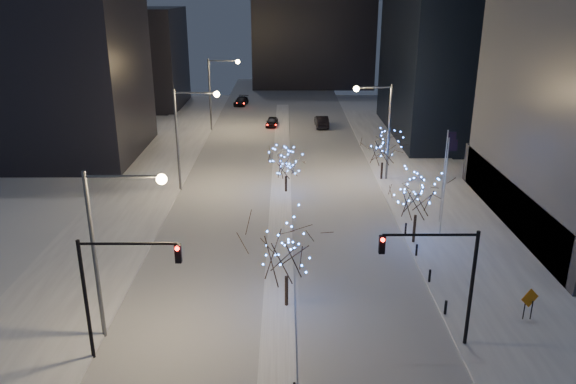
{
  "coord_description": "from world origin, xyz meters",
  "views": [
    {
      "loc": [
        0.44,
        -25.66,
        18.86
      ],
      "look_at": [
        0.63,
        12.56,
        5.0
      ],
      "focal_mm": 35.0,
      "sensor_mm": 36.0,
      "label": 1
    }
  ],
  "objects_px": {
    "street_lamp_w_mid": "(187,126)",
    "holiday_tree_median_near": "(286,250)",
    "holiday_tree_plaza_far": "(383,147)",
    "car_mid": "(322,121)",
    "construction_sign": "(529,301)",
    "street_lamp_w_far": "(217,84)",
    "street_lamp_east": "(381,120)",
    "holiday_tree_plaza_near": "(417,196)",
    "street_lamp_w_near": "(111,233)",
    "traffic_signal_east": "(445,270)",
    "traffic_signal_west": "(113,280)",
    "car_near": "(272,122)",
    "holiday_tree_median_far": "(286,163)",
    "car_far": "(241,101)"
  },
  "relations": [
    {
      "from": "street_lamp_w_far",
      "to": "holiday_tree_plaza_far",
      "type": "xyz_separation_m",
      "value": [
        19.44,
        -22.02,
        -2.96
      ]
    },
    {
      "from": "car_mid",
      "to": "holiday_tree_median_near",
      "type": "bearing_deg",
      "value": 81.47
    },
    {
      "from": "street_lamp_east",
      "to": "holiday_tree_plaza_near",
      "type": "relative_size",
      "value": 1.73
    },
    {
      "from": "construction_sign",
      "to": "street_lamp_w_far",
      "type": "bearing_deg",
      "value": 96.29
    },
    {
      "from": "street_lamp_east",
      "to": "car_mid",
      "type": "distance_m",
      "value": 25.1
    },
    {
      "from": "holiday_tree_plaza_far",
      "to": "holiday_tree_median_far",
      "type": "bearing_deg",
      "value": -159.09
    },
    {
      "from": "traffic_signal_west",
      "to": "car_far",
      "type": "xyz_separation_m",
      "value": [
        1.3,
        70.36,
        -4.06
      ]
    },
    {
      "from": "street_lamp_w_mid",
      "to": "construction_sign",
      "type": "height_order",
      "value": "street_lamp_w_mid"
    },
    {
      "from": "holiday_tree_median_near",
      "to": "car_near",
      "type": "bearing_deg",
      "value": 92.32
    },
    {
      "from": "holiday_tree_median_far",
      "to": "street_lamp_w_far",
      "type": "bearing_deg",
      "value": 110.07
    },
    {
      "from": "traffic_signal_east",
      "to": "holiday_tree_plaza_far",
      "type": "xyz_separation_m",
      "value": [
        1.56,
        28.99,
        -1.22
      ]
    },
    {
      "from": "car_near",
      "to": "holiday_tree_median_near",
      "type": "height_order",
      "value": "holiday_tree_median_near"
    },
    {
      "from": "car_far",
      "to": "holiday_tree_plaza_near",
      "type": "xyz_separation_m",
      "value": [
        17.64,
        -55.95,
        3.31
      ]
    },
    {
      "from": "street_lamp_w_near",
      "to": "car_mid",
      "type": "bearing_deg",
      "value": 74.3
    },
    {
      "from": "traffic_signal_west",
      "to": "construction_sign",
      "type": "xyz_separation_m",
      "value": [
        23.39,
        3.4,
        -3.36
      ]
    },
    {
      "from": "street_lamp_w_mid",
      "to": "holiday_tree_median_near",
      "type": "relative_size",
      "value": 1.67
    },
    {
      "from": "traffic_signal_west",
      "to": "holiday_tree_plaza_near",
      "type": "xyz_separation_m",
      "value": [
        18.94,
        14.41,
        -0.75
      ]
    },
    {
      "from": "traffic_signal_east",
      "to": "construction_sign",
      "type": "xyz_separation_m",
      "value": [
        6.01,
        2.4,
        -3.36
      ]
    },
    {
      "from": "traffic_signal_west",
      "to": "holiday_tree_median_near",
      "type": "xyz_separation_m",
      "value": [
        8.94,
        5.09,
        -0.8
      ]
    },
    {
      "from": "holiday_tree_plaza_far",
      "to": "street_lamp_w_mid",
      "type": "bearing_deg",
      "value": -171.28
    },
    {
      "from": "holiday_tree_median_far",
      "to": "holiday_tree_plaza_far",
      "type": "bearing_deg",
      "value": 20.91
    },
    {
      "from": "traffic_signal_east",
      "to": "car_near",
      "type": "height_order",
      "value": "traffic_signal_east"
    },
    {
      "from": "traffic_signal_east",
      "to": "car_far",
      "type": "bearing_deg",
      "value": 103.05
    },
    {
      "from": "car_mid",
      "to": "construction_sign",
      "type": "bearing_deg",
      "value": 97.88
    },
    {
      "from": "street_lamp_w_mid",
      "to": "car_far",
      "type": "relative_size",
      "value": 2.08
    },
    {
      "from": "street_lamp_w_near",
      "to": "holiday_tree_median_near",
      "type": "distance_m",
      "value": 10.25
    },
    {
      "from": "street_lamp_w_near",
      "to": "car_far",
      "type": "xyz_separation_m",
      "value": [
        1.8,
        68.36,
        -5.8
      ]
    },
    {
      "from": "car_near",
      "to": "holiday_tree_plaza_far",
      "type": "relative_size",
      "value": 0.74
    },
    {
      "from": "street_lamp_w_near",
      "to": "holiday_tree_plaza_far",
      "type": "xyz_separation_m",
      "value": [
        19.44,
        27.98,
        -2.96
      ]
    },
    {
      "from": "street_lamp_east",
      "to": "car_far",
      "type": "distance_m",
      "value": 44.25
    },
    {
      "from": "holiday_tree_median_near",
      "to": "holiday_tree_plaza_near",
      "type": "distance_m",
      "value": 13.67
    },
    {
      "from": "street_lamp_east",
      "to": "holiday_tree_plaza_far",
      "type": "bearing_deg",
      "value": -2.45
    },
    {
      "from": "street_lamp_w_mid",
      "to": "holiday_tree_plaza_near",
      "type": "xyz_separation_m",
      "value": [
        19.44,
        -12.59,
        -2.49
      ]
    },
    {
      "from": "street_lamp_w_mid",
      "to": "holiday_tree_plaza_far",
      "type": "relative_size",
      "value": 1.86
    },
    {
      "from": "street_lamp_w_near",
      "to": "holiday_tree_plaza_near",
      "type": "distance_m",
      "value": 23.19
    },
    {
      "from": "street_lamp_east",
      "to": "construction_sign",
      "type": "height_order",
      "value": "street_lamp_east"
    },
    {
      "from": "car_mid",
      "to": "construction_sign",
      "type": "relative_size",
      "value": 2.39
    },
    {
      "from": "street_lamp_w_mid",
      "to": "traffic_signal_east",
      "type": "distance_m",
      "value": 31.6
    },
    {
      "from": "traffic_signal_east",
      "to": "construction_sign",
      "type": "relative_size",
      "value": 3.36
    },
    {
      "from": "street_lamp_w_near",
      "to": "holiday_tree_plaza_near",
      "type": "relative_size",
      "value": 1.73
    },
    {
      "from": "traffic_signal_east",
      "to": "holiday_tree_plaza_far",
      "type": "distance_m",
      "value": 29.05
    },
    {
      "from": "street_lamp_w_far",
      "to": "traffic_signal_west",
      "type": "bearing_deg",
      "value": -89.45
    },
    {
      "from": "car_near",
      "to": "holiday_tree_median_far",
      "type": "relative_size",
      "value": 0.9
    },
    {
      "from": "street_lamp_east",
      "to": "traffic_signal_east",
      "type": "relative_size",
      "value": 1.43
    },
    {
      "from": "traffic_signal_west",
      "to": "holiday_tree_median_near",
      "type": "distance_m",
      "value": 10.32
    },
    {
      "from": "holiday_tree_plaza_far",
      "to": "construction_sign",
      "type": "distance_m",
      "value": 27.04
    },
    {
      "from": "holiday_tree_median_near",
      "to": "street_lamp_w_far",
      "type": "bearing_deg",
      "value": 101.38
    },
    {
      "from": "street_lamp_w_far",
      "to": "holiday_tree_median_far",
      "type": "bearing_deg",
      "value": -69.93
    },
    {
      "from": "street_lamp_w_near",
      "to": "holiday_tree_plaza_near",
      "type": "height_order",
      "value": "street_lamp_w_near"
    },
    {
      "from": "street_lamp_w_near",
      "to": "holiday_tree_median_near",
      "type": "relative_size",
      "value": 1.67
    }
  ]
}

